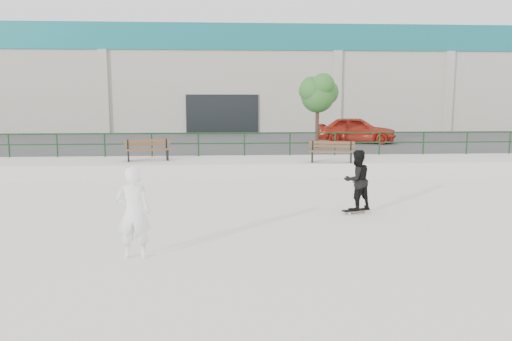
{
  "coord_description": "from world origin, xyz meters",
  "views": [
    {
      "loc": [
        0.14,
        -10.86,
        3.09
      ],
      "look_at": [
        0.95,
        2.0,
        1.16
      ],
      "focal_mm": 35.0,
      "sensor_mm": 36.0,
      "label": 1
    }
  ],
  "objects": [
    {
      "name": "railing",
      "position": [
        -0.0,
        10.8,
        1.24
      ],
      "size": [
        28.0,
        0.06,
        1.03
      ],
      "color": "#14381A",
      "rests_on": "ledge"
    },
    {
      "name": "bench_left",
      "position": [
        -2.98,
        9.46,
        0.92
      ],
      "size": [
        1.92,
        0.91,
        0.85
      ],
      "rotation": [
        0.0,
        0.0,
        0.21
      ],
      "color": "#53371C",
      "rests_on": "ledge"
    },
    {
      "name": "bench_right",
      "position": [
        4.35,
        8.46,
        0.91
      ],
      "size": [
        1.87,
        0.88,
        0.83
      ],
      "rotation": [
        0.0,
        0.0,
        -0.21
      ],
      "color": "#53371C",
      "rests_on": "ledge"
    },
    {
      "name": "seated_skater",
      "position": [
        -1.61,
        -1.48,
        0.89
      ],
      "size": [
        0.66,
        0.44,
        1.79
      ],
      "primitive_type": "imported",
      "rotation": [
        0.0,
        0.0,
        3.12
      ],
      "color": "white",
      "rests_on": "ground"
    },
    {
      "name": "red_car",
      "position": [
        7.5,
        16.59,
        1.23
      ],
      "size": [
        4.6,
        2.92,
        1.46
      ],
      "primitive_type": "imported",
      "rotation": [
        0.0,
        0.0,
        1.27
      ],
      "color": "#A22114",
      "rests_on": "parking_strip"
    },
    {
      "name": "tree",
      "position": [
        4.83,
        14.09,
        3.28
      ],
      "size": [
        2.09,
        1.85,
        3.71
      ],
      "color": "#4D3226",
      "rests_on": "parking_strip"
    },
    {
      "name": "ground",
      "position": [
        0.0,
        0.0,
        0.0
      ],
      "size": [
        120.0,
        120.0,
        0.0
      ],
      "primitive_type": "plane",
      "color": "silver",
      "rests_on": "ground"
    },
    {
      "name": "ledge",
      "position": [
        0.0,
        9.5,
        0.25
      ],
      "size": [
        30.0,
        3.0,
        0.5
      ],
      "primitive_type": "cube",
      "color": "beige",
      "rests_on": "ground"
    },
    {
      "name": "parking_strip",
      "position": [
        0.0,
        18.0,
        0.25
      ],
      "size": [
        60.0,
        14.0,
        0.5
      ],
      "primitive_type": "cube",
      "color": "#383838",
      "rests_on": "ground"
    },
    {
      "name": "standing_skater",
      "position": [
        3.62,
        1.93,
        0.89
      ],
      "size": [
        0.95,
        0.86,
        1.6
      ],
      "primitive_type": "imported",
      "rotation": [
        0.0,
        0.0,
        3.53
      ],
      "color": "black",
      "rests_on": "skateboard"
    },
    {
      "name": "skateboard",
      "position": [
        3.62,
        1.93,
        0.07
      ],
      "size": [
        0.8,
        0.45,
        0.09
      ],
      "rotation": [
        0.0,
        0.0,
        0.35
      ],
      "color": "black",
      "rests_on": "ground"
    },
    {
      "name": "commercial_building",
      "position": [
        -0.0,
        31.99,
        4.58
      ],
      "size": [
        44.2,
        16.33,
        8.0
      ],
      "color": "#ABA69A",
      "rests_on": "ground"
    }
  ]
}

